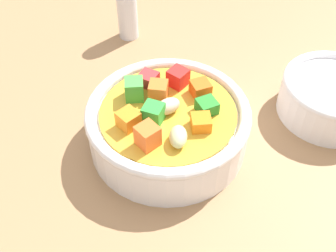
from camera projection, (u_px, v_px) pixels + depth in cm
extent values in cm
cube|color=#9E754F|center=(168.00, 148.00, 43.39)|extent=(140.00, 140.00, 2.00)
cylinder|color=white|center=(168.00, 129.00, 41.16)|extent=(15.99, 15.99, 4.12)
torus|color=white|center=(168.00, 112.00, 39.40)|extent=(16.22, 16.22, 1.19)
cylinder|color=gold|center=(168.00, 113.00, 39.52)|extent=(13.43, 13.43, 0.40)
cube|color=red|center=(178.00, 77.00, 41.50)|extent=(2.21, 2.21, 1.79)
cube|color=orange|center=(158.00, 91.00, 40.14)|extent=(2.22, 2.22, 1.76)
cube|color=orange|center=(201.00, 122.00, 37.49)|extent=(2.44, 2.44, 1.27)
cube|color=green|center=(134.00, 89.00, 40.00)|extent=(2.44, 2.44, 2.13)
cube|color=green|center=(153.00, 113.00, 37.89)|extent=(1.86, 1.86, 1.84)
cube|color=#E05B18|center=(200.00, 88.00, 40.62)|extent=(2.54, 2.54, 1.43)
cube|color=orange|center=(145.00, 135.00, 35.83)|extent=(2.40, 2.40, 2.11)
ellipsoid|color=beige|center=(173.00, 105.00, 38.99)|extent=(2.70, 2.99, 1.43)
ellipsoid|color=#C5CD8F|center=(178.00, 137.00, 36.15)|extent=(2.43, 2.94, 1.46)
cube|color=#28852C|center=(207.00, 106.00, 38.94)|extent=(2.54, 2.54, 1.29)
cube|color=#BC2F31|center=(148.00, 79.00, 41.73)|extent=(1.94, 1.94, 1.27)
cube|color=orange|center=(128.00, 119.00, 37.50)|extent=(2.36, 2.36, 1.64)
cylinder|color=white|center=(331.00, 99.00, 44.38)|extent=(11.06, 11.06, 3.87)
cylinder|color=silver|center=(127.00, 12.00, 53.35)|extent=(2.66, 2.66, 7.37)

